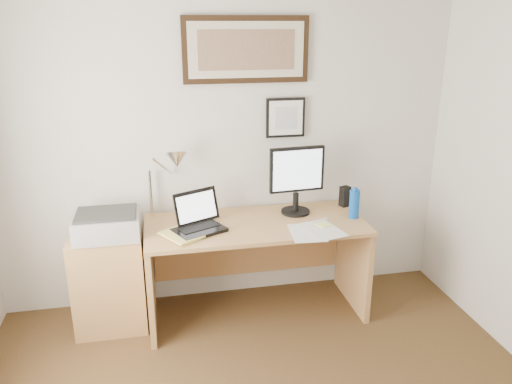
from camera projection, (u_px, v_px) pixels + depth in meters
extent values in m
cube|color=silver|center=(227.00, 145.00, 3.79)|extent=(3.50, 0.02, 2.50)
cube|color=#AF7E49|center=(110.00, 281.00, 3.61)|extent=(0.50, 0.40, 0.73)
cylinder|color=#0D4FB4|center=(354.00, 204.00, 3.70)|extent=(0.08, 0.08, 0.22)
cylinder|color=#0D4FB4|center=(355.00, 189.00, 3.66)|extent=(0.04, 0.04, 0.02)
cube|color=black|center=(345.00, 196.00, 3.95)|extent=(0.09, 0.08, 0.16)
cube|color=silver|center=(307.00, 233.00, 3.46)|extent=(0.26, 0.35, 0.00)
cube|color=silver|center=(322.00, 230.00, 3.51)|extent=(0.30, 0.38, 0.00)
cube|color=#F1F474|center=(324.00, 225.00, 3.58)|extent=(0.10, 0.10, 0.01)
cylinder|color=white|center=(320.00, 220.00, 3.66)|extent=(0.14, 0.06, 0.02)
imported|color=#E4D76B|center=(169.00, 240.00, 3.33)|extent=(0.32, 0.35, 0.02)
cube|color=#AF7E49|center=(256.00, 225.00, 3.64)|extent=(1.60, 0.70, 0.03)
cube|color=#AF7E49|center=(151.00, 281.00, 3.62)|extent=(0.04, 0.65, 0.72)
cube|color=#AF7E49|center=(353.00, 261.00, 3.91)|extent=(0.04, 0.65, 0.72)
cube|color=#AF7E49|center=(248.00, 242.00, 4.04)|extent=(1.50, 0.03, 0.55)
cube|color=black|center=(199.00, 230.00, 3.48)|extent=(0.41, 0.36, 0.02)
cube|color=black|center=(199.00, 227.00, 3.50)|extent=(0.31, 0.24, 0.00)
cube|color=black|center=(197.00, 206.00, 3.56)|extent=(0.34, 0.21, 0.23)
cube|color=white|center=(197.00, 207.00, 3.55)|extent=(0.29, 0.18, 0.18)
cylinder|color=black|center=(295.00, 212.00, 3.83)|extent=(0.22, 0.22, 0.02)
cylinder|color=black|center=(296.00, 202.00, 3.80)|extent=(0.04, 0.04, 0.14)
cube|color=black|center=(297.00, 169.00, 3.71)|extent=(0.42, 0.07, 0.34)
cube|color=silver|center=(298.00, 170.00, 3.69)|extent=(0.38, 0.03, 0.30)
cube|color=#A6A7A9|center=(107.00, 226.00, 3.43)|extent=(0.44, 0.34, 0.16)
cube|color=#2E2E2E|center=(106.00, 213.00, 3.40)|extent=(0.40, 0.30, 0.02)
cylinder|color=silver|center=(151.00, 193.00, 3.71)|extent=(0.02, 0.02, 0.36)
cylinder|color=silver|center=(163.00, 166.00, 3.60)|extent=(0.15, 0.23, 0.19)
cone|color=silver|center=(177.00, 160.00, 3.55)|extent=(0.16, 0.18, 0.15)
cube|color=black|center=(246.00, 50.00, 3.57)|extent=(0.92, 0.03, 0.47)
cube|color=beige|center=(247.00, 50.00, 3.55)|extent=(0.84, 0.01, 0.39)
cube|color=brown|center=(247.00, 50.00, 3.55)|extent=(0.70, 0.00, 0.28)
cube|color=black|center=(285.00, 118.00, 3.79)|extent=(0.30, 0.02, 0.30)
cube|color=white|center=(286.00, 118.00, 3.77)|extent=(0.26, 0.00, 0.26)
cube|color=#B9BEC3|center=(286.00, 118.00, 3.77)|extent=(0.17, 0.00, 0.17)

